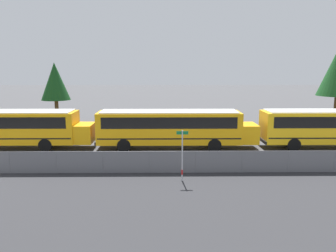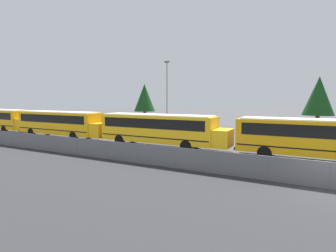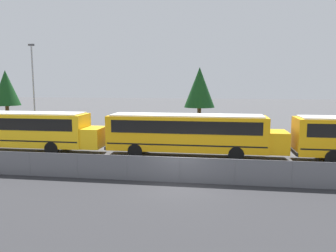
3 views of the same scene
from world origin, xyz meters
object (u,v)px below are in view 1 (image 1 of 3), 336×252
at_px(school_bus_3, 9,126).
at_px(school_bus_4, 173,126).
at_px(school_bus_5, 336,125).
at_px(tree_0, 55,82).
at_px(street_sign, 182,154).

relative_size(school_bus_3, school_bus_4, 1.00).
bearing_deg(school_bus_5, school_bus_3, 179.83).
distance_m(school_bus_3, tree_0, 12.78).
xyz_separation_m(school_bus_5, tree_0, (-27.37, 12.49, 3.08)).
bearing_deg(school_bus_4, school_bus_3, 179.28).
xyz_separation_m(school_bus_4, tree_0, (-13.63, 12.58, 3.08)).
xyz_separation_m(school_bus_4, street_sign, (0.37, -7.89, -0.28)).
bearing_deg(school_bus_4, school_bus_5, 0.37).
height_order(school_bus_3, school_bus_4, same).
bearing_deg(school_bus_3, tree_0, 90.05).
relative_size(school_bus_3, tree_0, 1.83).
xyz_separation_m(school_bus_3, tree_0, (-0.01, 12.41, 3.08)).
bearing_deg(tree_0, school_bus_4, -42.70).
relative_size(school_bus_4, school_bus_5, 1.00).
bearing_deg(school_bus_4, tree_0, 137.30).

